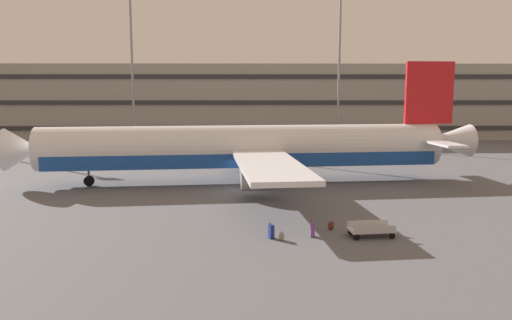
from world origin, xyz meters
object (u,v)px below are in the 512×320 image
object	(u,v)px
suitcase_scuffed	(271,231)
backpack_purple	(331,226)
airliner	(248,149)
suitcase_laid_flat	(313,229)
backpack_silver	(282,237)
baggage_cart	(371,230)

from	to	relation	value
suitcase_scuffed	backpack_purple	bearing A→B (deg)	25.01
airliner	suitcase_laid_flat	size ratio (longest dim) A/B	41.00
backpack_silver	backpack_purple	world-z (taller)	backpack_purple
baggage_cart	backpack_purple	bearing A→B (deg)	145.29
backpack_silver	airliner	bearing A→B (deg)	96.35
baggage_cart	airliner	bearing A→B (deg)	112.81
airliner	baggage_cart	world-z (taller)	airliner
backpack_purple	airliner	bearing A→B (deg)	108.00
suitcase_laid_flat	backpack_silver	size ratio (longest dim) A/B	2.00
backpack_purple	baggage_cart	world-z (taller)	baggage_cart
airliner	backpack_purple	distance (m)	16.76
suitcase_scuffed	suitcase_laid_flat	xyz separation A→B (m)	(2.42, 0.30, 0.02)
airliner	backpack_silver	xyz separation A→B (m)	(1.98, -17.82, -2.91)
suitcase_scuffed	backpack_purple	world-z (taller)	suitcase_scuffed
backpack_silver	backpack_purple	distance (m)	3.77
backpack_purple	baggage_cart	xyz separation A→B (m)	(2.12, -1.47, 0.17)
airliner	baggage_cart	distance (m)	18.82
backpack_purple	suitcase_scuffed	bearing A→B (deg)	-154.99
airliner	backpack_silver	bearing A→B (deg)	-83.65
suitcase_scuffed	suitcase_laid_flat	size ratio (longest dim) A/B	0.89
airliner	suitcase_laid_flat	xyz separation A→B (m)	(3.83, -17.12, -2.69)
airliner	baggage_cart	size ratio (longest dim) A/B	12.67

